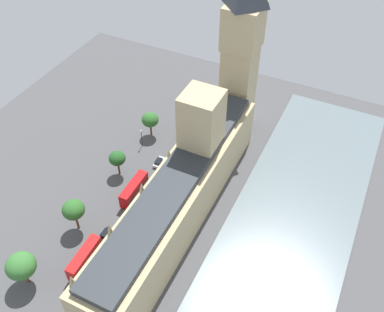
{
  "coord_description": "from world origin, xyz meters",
  "views": [
    {
      "loc": [
        -34.17,
        58.77,
        86.4
      ],
      "look_at": [
        1.0,
        -13.72,
        8.31
      ],
      "focal_mm": 40.59,
      "sensor_mm": 36.0,
      "label": 1
    }
  ],
  "objects_px": {
    "double_decker_bus_under_trees": "(85,258)",
    "pedestrian_leading": "(133,224)",
    "pedestrian_trailing": "(145,205)",
    "plane_tree_slot_11": "(150,120)",
    "double_decker_bus_opposite_hall": "(134,190)",
    "car_silver_midblock": "(159,162)",
    "car_black_kerbside": "(105,235)",
    "plane_tree_by_river_gate": "(117,159)",
    "clock_tower": "(241,45)",
    "car_dark_green_far_end": "(182,139)",
    "parliament_building": "(182,190)",
    "plane_tree_corner": "(21,266)",
    "plane_tree_slot_10": "(74,210)",
    "pedestrian_near_tower": "(115,247)",
    "street_lamp_slot_12": "(141,135)"
  },
  "relations": [
    {
      "from": "double_decker_bus_under_trees",
      "to": "pedestrian_leading",
      "type": "distance_m",
      "value": 14.67
    },
    {
      "from": "car_silver_midblock",
      "to": "pedestrian_near_tower",
      "type": "bearing_deg",
      "value": -83.47
    },
    {
      "from": "car_dark_green_far_end",
      "to": "double_decker_bus_under_trees",
      "type": "height_order",
      "value": "double_decker_bus_under_trees"
    },
    {
      "from": "car_silver_midblock",
      "to": "plane_tree_by_river_gate",
      "type": "relative_size",
      "value": 0.56
    },
    {
      "from": "car_silver_midblock",
      "to": "double_decker_bus_opposite_hall",
      "type": "xyz_separation_m",
      "value": [
        -0.06,
        13.04,
        1.75
      ]
    },
    {
      "from": "pedestrian_leading",
      "to": "plane_tree_by_river_gate",
      "type": "xyz_separation_m",
      "value": [
        12.57,
        -13.5,
        5.0
      ]
    },
    {
      "from": "car_silver_midblock",
      "to": "plane_tree_by_river_gate",
      "type": "height_order",
      "value": "plane_tree_by_river_gate"
    },
    {
      "from": "car_silver_midblock",
      "to": "pedestrian_trailing",
      "type": "relative_size",
      "value": 2.84
    },
    {
      "from": "plane_tree_by_river_gate",
      "to": "plane_tree_slot_10",
      "type": "relative_size",
      "value": 0.84
    },
    {
      "from": "plane_tree_slot_10",
      "to": "plane_tree_slot_11",
      "type": "distance_m",
      "value": 37.79
    },
    {
      "from": "parliament_building",
      "to": "plane_tree_by_river_gate",
      "type": "bearing_deg",
      "value": -11.99
    },
    {
      "from": "pedestrian_trailing",
      "to": "plane_tree_slot_10",
      "type": "relative_size",
      "value": 0.17
    },
    {
      "from": "double_decker_bus_under_trees",
      "to": "pedestrian_near_tower",
      "type": "distance_m",
      "value": 7.69
    },
    {
      "from": "car_dark_green_far_end",
      "to": "pedestrian_near_tower",
      "type": "height_order",
      "value": "car_dark_green_far_end"
    },
    {
      "from": "parliament_building",
      "to": "plane_tree_by_river_gate",
      "type": "relative_size",
      "value": 9.02
    },
    {
      "from": "parliament_building",
      "to": "pedestrian_trailing",
      "type": "relative_size",
      "value": 45.74
    },
    {
      "from": "car_silver_midblock",
      "to": "plane_tree_corner",
      "type": "bearing_deg",
      "value": -102.61
    },
    {
      "from": "double_decker_bus_opposite_hall",
      "to": "pedestrian_leading",
      "type": "xyz_separation_m",
      "value": [
        -4.5,
        8.29,
        -1.88
      ]
    },
    {
      "from": "car_black_kerbside",
      "to": "pedestrian_near_tower",
      "type": "relative_size",
      "value": 2.85
    },
    {
      "from": "pedestrian_leading",
      "to": "street_lamp_slot_12",
      "type": "bearing_deg",
      "value": 91.72
    },
    {
      "from": "car_black_kerbside",
      "to": "plane_tree_slot_10",
      "type": "relative_size",
      "value": 0.48
    },
    {
      "from": "car_dark_green_far_end",
      "to": "double_decker_bus_under_trees",
      "type": "distance_m",
      "value": 47.04
    },
    {
      "from": "pedestrian_trailing",
      "to": "plane_tree_slot_11",
      "type": "xyz_separation_m",
      "value": [
        12.6,
        -25.05,
        5.09
      ]
    },
    {
      "from": "parliament_building",
      "to": "pedestrian_near_tower",
      "type": "relative_size",
      "value": 44.62
    },
    {
      "from": "double_decker_bus_opposite_hall",
      "to": "double_decker_bus_under_trees",
      "type": "distance_m",
      "value": 22.36
    },
    {
      "from": "car_dark_green_far_end",
      "to": "car_black_kerbside",
      "type": "relative_size",
      "value": 1.04
    },
    {
      "from": "double_decker_bus_opposite_hall",
      "to": "clock_tower",
      "type": "bearing_deg",
      "value": -109.04
    },
    {
      "from": "plane_tree_slot_10",
      "to": "street_lamp_slot_12",
      "type": "xyz_separation_m",
      "value": [
        1.02,
        -32.34,
        -2.69
      ]
    },
    {
      "from": "car_silver_midblock",
      "to": "car_black_kerbside",
      "type": "distance_m",
      "value": 27.16
    },
    {
      "from": "clock_tower",
      "to": "double_decker_bus_opposite_hall",
      "type": "distance_m",
      "value": 47.28
    },
    {
      "from": "clock_tower",
      "to": "double_decker_bus_opposite_hall",
      "type": "xyz_separation_m",
      "value": [
        12.71,
        37.9,
        -25.25
      ]
    },
    {
      "from": "plane_tree_slot_10",
      "to": "plane_tree_slot_11",
      "type": "relative_size",
      "value": 1.16
    },
    {
      "from": "parliament_building",
      "to": "plane_tree_slot_10",
      "type": "relative_size",
      "value": 7.56
    },
    {
      "from": "plane_tree_by_river_gate",
      "to": "plane_tree_corner",
      "type": "xyz_separation_m",
      "value": [
        0.14,
        36.64,
        0.56
      ]
    },
    {
      "from": "double_decker_bus_opposite_hall",
      "to": "pedestrian_leading",
      "type": "height_order",
      "value": "double_decker_bus_opposite_hall"
    },
    {
      "from": "clock_tower",
      "to": "pedestrian_near_tower",
      "type": "height_order",
      "value": "clock_tower"
    },
    {
      "from": "plane_tree_by_river_gate",
      "to": "pedestrian_leading",
      "type": "bearing_deg",
      "value": 132.96
    },
    {
      "from": "parliament_building",
      "to": "plane_tree_corner",
      "type": "distance_m",
      "value": 38.81
    },
    {
      "from": "pedestrian_near_tower",
      "to": "plane_tree_corner",
      "type": "distance_m",
      "value": 20.81
    },
    {
      "from": "plane_tree_corner",
      "to": "street_lamp_slot_12",
      "type": "xyz_separation_m",
      "value": [
        -0.09,
        -49.11,
        -2.11
      ]
    },
    {
      "from": "plane_tree_slot_11",
      "to": "street_lamp_slot_12",
      "type": "height_order",
      "value": "plane_tree_slot_11"
    },
    {
      "from": "car_silver_midblock",
      "to": "plane_tree_slot_11",
      "type": "distance_m",
      "value": 13.86
    },
    {
      "from": "parliament_building",
      "to": "double_decker_bus_opposite_hall",
      "type": "relative_size",
      "value": 6.63
    },
    {
      "from": "double_decker_bus_under_trees",
      "to": "street_lamp_slot_12",
      "type": "height_order",
      "value": "street_lamp_slot_12"
    },
    {
      "from": "parliament_building",
      "to": "plane_tree_slot_10",
      "type": "distance_m",
      "value": 25.76
    },
    {
      "from": "pedestrian_leading",
      "to": "parliament_building",
      "type": "bearing_deg",
      "value": 20.35
    },
    {
      "from": "double_decker_bus_under_trees",
      "to": "street_lamp_slot_12",
      "type": "distance_m",
      "value": 41.03
    },
    {
      "from": "double_decker_bus_opposite_hall",
      "to": "plane_tree_corner",
      "type": "bearing_deg",
      "value": 74.85
    },
    {
      "from": "plane_tree_by_river_gate",
      "to": "clock_tower",
      "type": "bearing_deg",
      "value": -122.46
    },
    {
      "from": "car_dark_green_far_end",
      "to": "pedestrian_leading",
      "type": "relative_size",
      "value": 2.76
    }
  ]
}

